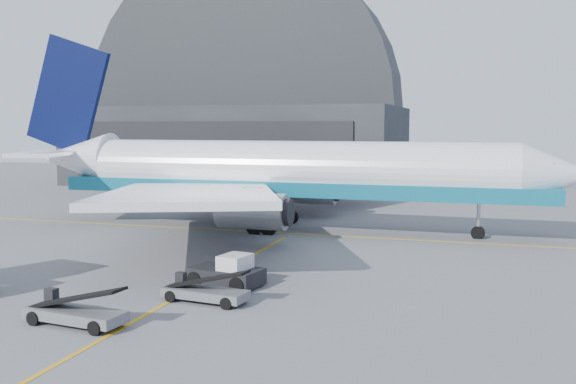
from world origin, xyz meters
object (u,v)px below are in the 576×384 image
(belt_loader_a, at_px, (75,312))
(belt_loader_b, at_px, (204,291))
(airliner, at_px, (273,172))
(pushback_tug, at_px, (228,273))

(belt_loader_a, bearing_deg, belt_loader_b, 58.71)
(belt_loader_b, bearing_deg, airliner, 106.56)
(pushback_tug, bearing_deg, belt_loader_a, -103.01)
(belt_loader_a, bearing_deg, pushback_tug, 72.20)
(pushback_tug, bearing_deg, airliner, 112.39)
(airliner, bearing_deg, belt_loader_b, -80.04)
(belt_loader_a, bearing_deg, airliner, 96.44)
(pushback_tug, xyz_separation_m, belt_loader_a, (-3.98, -8.90, -0.10))
(airliner, xyz_separation_m, belt_loader_b, (4.19, -23.86, -4.51))
(airliner, height_order, belt_loader_b, airliner)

